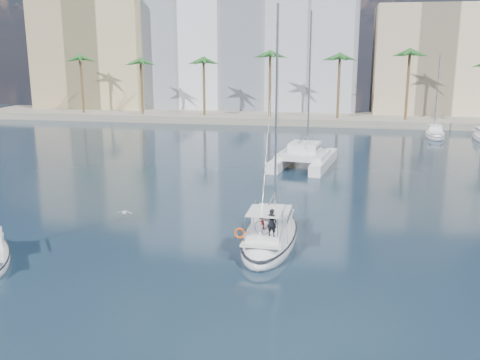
# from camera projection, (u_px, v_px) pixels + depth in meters

# --- Properties ---
(ground) EXTENTS (160.00, 160.00, 0.00)m
(ground) POSITION_uv_depth(u_px,v_px,m) (236.00, 232.00, 36.03)
(ground) COLOR black
(ground) RESTS_ON ground
(quay) EXTENTS (120.00, 14.00, 1.20)m
(quay) POSITION_uv_depth(u_px,v_px,m) (303.00, 118.00, 94.18)
(quay) COLOR gray
(quay) RESTS_ON ground
(building_modern) EXTENTS (42.00, 16.00, 28.00)m
(building_modern) POSITION_uv_depth(u_px,v_px,m) (248.00, 41.00, 104.74)
(building_modern) COLOR white
(building_modern) RESTS_ON ground
(building_tan_left) EXTENTS (22.00, 14.00, 22.00)m
(building_tan_left) POSITION_uv_depth(u_px,v_px,m) (98.00, 57.00, 107.08)
(building_tan_left) COLOR tan
(building_tan_left) RESTS_ON ground
(building_beige) EXTENTS (20.00, 14.00, 20.00)m
(building_beige) POSITION_uv_depth(u_px,v_px,m) (430.00, 63.00, 96.59)
(building_beige) COLOR beige
(building_beige) RESTS_ON ground
(palm_left) EXTENTS (3.60, 3.60, 12.30)m
(palm_left) POSITION_uv_depth(u_px,v_px,m) (110.00, 62.00, 94.32)
(palm_left) COLOR brown
(palm_left) RESTS_ON ground
(palm_centre) EXTENTS (3.60, 3.60, 12.30)m
(palm_centre) POSITION_uv_depth(u_px,v_px,m) (303.00, 62.00, 88.12)
(palm_centre) COLOR brown
(palm_centre) RESTS_ON ground
(main_sloop) EXTENTS (3.38, 10.48, 15.54)m
(main_sloop) POSITION_uv_depth(u_px,v_px,m) (270.00, 235.00, 34.07)
(main_sloop) COLOR silver
(main_sloop) RESTS_ON ground
(catamaran) EXTENTS (6.88, 11.57, 16.08)m
(catamaran) POSITION_uv_depth(u_px,v_px,m) (304.00, 155.00, 57.13)
(catamaran) COLOR silver
(catamaran) RESTS_ON ground
(seagull) EXTENTS (1.15, 0.49, 0.21)m
(seagull) POSITION_uv_depth(u_px,v_px,m) (125.00, 212.00, 38.02)
(seagull) COLOR silver
(seagull) RESTS_ON ground
(moored_yacht_a) EXTENTS (3.37, 9.52, 11.90)m
(moored_yacht_a) POSITION_uv_depth(u_px,v_px,m) (435.00, 137.00, 77.30)
(moored_yacht_a) COLOR silver
(moored_yacht_a) RESTS_ON ground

